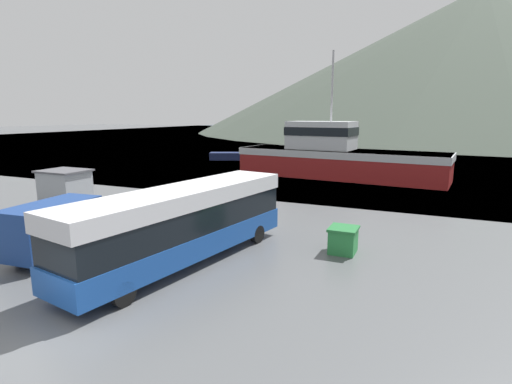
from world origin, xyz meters
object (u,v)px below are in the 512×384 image
object	(u,v)px
tour_bus	(183,221)
fishing_boat	(336,156)
dock_kiosk	(66,189)
small_boat	(237,156)
delivery_van	(63,225)
storage_bin	(343,240)

from	to	relation	value
tour_bus	fishing_boat	size ratio (longest dim) A/B	0.56
fishing_boat	dock_kiosk	world-z (taller)	fishing_boat
small_boat	tour_bus	bearing A→B (deg)	0.32
tour_bus	dock_kiosk	size ratio (longest dim) A/B	3.95
delivery_van	small_boat	xyz separation A→B (m)	(-10.13, 38.25, -0.80)
tour_bus	delivery_van	size ratio (longest dim) A/B	1.91
tour_bus	dock_kiosk	xyz separation A→B (m)	(-13.11, 5.26, -0.50)
tour_bus	delivery_van	bearing A→B (deg)	-158.76
delivery_van	fishing_boat	distance (m)	28.68
fishing_boat	storage_bin	bearing A→B (deg)	19.53
fishing_boat	dock_kiosk	xyz separation A→B (m)	(-13.67, -21.50, -0.80)
delivery_van	fishing_boat	world-z (taller)	fishing_boat
fishing_boat	small_boat	world-z (taller)	fishing_boat
dock_kiosk	tour_bus	bearing A→B (deg)	-21.88
tour_bus	small_boat	world-z (taller)	tour_bus
tour_bus	storage_bin	world-z (taller)	tour_bus
dock_kiosk	fishing_boat	bearing A→B (deg)	57.55
storage_bin	dock_kiosk	world-z (taller)	dock_kiosk
tour_bus	delivery_van	world-z (taller)	tour_bus
delivery_van	tour_bus	bearing A→B (deg)	6.16
storage_bin	delivery_van	bearing A→B (deg)	-156.02
delivery_van	dock_kiosk	world-z (taller)	dock_kiosk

